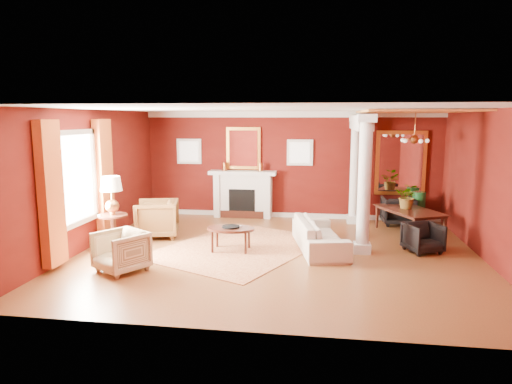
% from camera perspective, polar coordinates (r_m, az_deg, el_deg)
% --- Properties ---
extents(ground, '(8.00, 8.00, 0.00)m').
position_cam_1_polar(ground, '(9.38, 2.73, -7.66)').
color(ground, brown).
rests_on(ground, ground).
extents(room_shell, '(8.04, 7.04, 2.92)m').
position_cam_1_polar(room_shell, '(9.00, 2.83, 4.72)').
color(room_shell, '#54120B').
rests_on(room_shell, ground).
extents(fireplace, '(1.85, 0.42, 1.29)m').
position_cam_1_polar(fireplace, '(12.61, -1.66, -0.25)').
color(fireplace, silver).
rests_on(fireplace, ground).
extents(overmantel_mirror, '(0.95, 0.07, 1.15)m').
position_cam_1_polar(overmantel_mirror, '(12.60, -1.58, 5.49)').
color(overmantel_mirror, gold).
rests_on(overmantel_mirror, fireplace).
extents(flank_window_left, '(0.70, 0.07, 0.70)m').
position_cam_1_polar(flank_window_left, '(12.97, -8.35, 5.06)').
color(flank_window_left, silver).
rests_on(flank_window_left, room_shell).
extents(flank_window_right, '(0.70, 0.07, 0.70)m').
position_cam_1_polar(flank_window_right, '(12.45, 5.51, 4.94)').
color(flank_window_right, silver).
rests_on(flank_window_right, room_shell).
extents(left_window, '(0.21, 2.55, 2.60)m').
position_cam_1_polar(left_window, '(9.68, -21.19, 0.89)').
color(left_window, white).
rests_on(left_window, room_shell).
extents(column_front, '(0.36, 0.36, 2.80)m').
position_cam_1_polar(column_front, '(9.36, 13.39, 1.02)').
color(column_front, silver).
rests_on(column_front, ground).
extents(column_back, '(0.36, 0.36, 2.80)m').
position_cam_1_polar(column_back, '(12.03, 12.29, 2.84)').
color(column_back, silver).
rests_on(column_back, ground).
extents(header_beam, '(0.30, 3.20, 0.32)m').
position_cam_1_polar(header_beam, '(10.87, 12.90, 8.46)').
color(header_beam, silver).
rests_on(header_beam, column_front).
extents(amber_ceiling, '(2.30, 3.40, 0.04)m').
position_cam_1_polar(amber_ceiling, '(10.87, 19.15, 9.50)').
color(amber_ceiling, '#E79144').
rests_on(amber_ceiling, room_shell).
extents(dining_mirror, '(1.30, 0.07, 1.70)m').
position_cam_1_polar(dining_mirror, '(12.61, 17.63, 3.46)').
color(dining_mirror, gold).
rests_on(dining_mirror, room_shell).
extents(chandelier, '(0.60, 0.62, 0.75)m').
position_cam_1_polar(chandelier, '(10.94, 19.18, 6.23)').
color(chandelier, '#AA6D35').
rests_on(chandelier, room_shell).
extents(crown_trim, '(8.00, 0.08, 0.16)m').
position_cam_1_polar(crown_trim, '(12.42, 4.41, 9.65)').
color(crown_trim, silver).
rests_on(crown_trim, room_shell).
extents(base_trim, '(8.00, 0.08, 0.12)m').
position_cam_1_polar(base_trim, '(12.70, 4.26, -2.89)').
color(base_trim, silver).
rests_on(base_trim, ground).
extents(rug, '(3.93, 4.36, 0.01)m').
position_cam_1_polar(rug, '(9.76, -2.08, -6.94)').
color(rug, maroon).
rests_on(rug, ground).
extents(sofa, '(1.06, 2.24, 0.84)m').
position_cam_1_polar(sofa, '(9.63, 7.98, -4.68)').
color(sofa, beige).
rests_on(sofa, ground).
extents(armchair_leopard, '(1.06, 1.10, 0.95)m').
position_cam_1_polar(armchair_leopard, '(10.76, -12.30, -3.04)').
color(armchair_leopard, black).
rests_on(armchair_leopard, ground).
extents(armchair_stripe, '(1.06, 1.04, 0.81)m').
position_cam_1_polar(armchair_stripe, '(8.55, -16.54, -6.90)').
color(armchair_stripe, '#CCB488').
rests_on(armchair_stripe, ground).
extents(coffee_table, '(0.98, 0.98, 0.50)m').
position_cam_1_polar(coffee_table, '(9.43, -3.17, -4.74)').
color(coffee_table, '#33160E').
rests_on(coffee_table, ground).
extents(coffee_book, '(0.17, 0.05, 0.23)m').
position_cam_1_polar(coffee_book, '(9.44, -3.02, -3.71)').
color(coffee_book, '#33160E').
rests_on(coffee_book, coffee_table).
extents(side_table, '(0.61, 0.61, 1.52)m').
position_cam_1_polar(side_table, '(10.03, -17.57, -0.93)').
color(side_table, '#33160E').
rests_on(side_table, ground).
extents(dining_table, '(1.25, 1.80, 0.95)m').
position_cam_1_polar(dining_table, '(11.36, 18.76, -2.68)').
color(dining_table, '#33160E').
rests_on(dining_table, ground).
extents(dining_chair_near, '(0.83, 0.81, 0.67)m').
position_cam_1_polar(dining_chair_near, '(9.96, 20.18, -5.24)').
color(dining_chair_near, black).
rests_on(dining_chair_near, ground).
extents(dining_chair_far, '(0.81, 0.76, 0.80)m').
position_cam_1_polar(dining_chair_far, '(12.31, 17.31, -2.07)').
color(dining_chair_far, black).
rests_on(dining_chair_far, ground).
extents(green_urn, '(0.37, 0.37, 0.88)m').
position_cam_1_polar(green_urn, '(12.42, 19.62, -2.36)').
color(green_urn, '#16451D').
rests_on(green_urn, ground).
extents(potted_plant, '(0.72, 0.76, 0.47)m').
position_cam_1_polar(potted_plant, '(11.28, 18.52, 0.92)').
color(potted_plant, '#26591E').
rests_on(potted_plant, dining_table).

